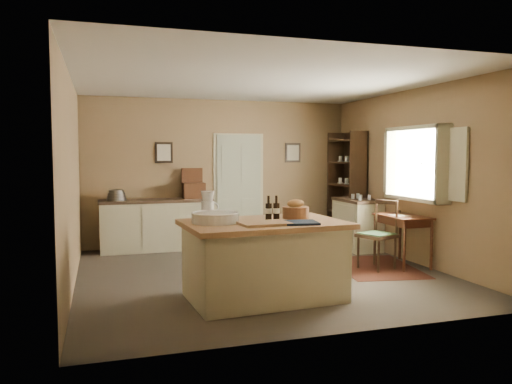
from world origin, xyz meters
TOP-DOWN VIEW (x-y plane):
  - ground at (0.00, 0.00)m, footprint 5.00×5.00m
  - wall_back at (0.00, 2.50)m, footprint 5.00×0.10m
  - wall_front at (0.00, -2.50)m, footprint 5.00×0.10m
  - wall_left at (-2.50, 0.00)m, footprint 0.10×5.00m
  - wall_right at (2.50, 0.00)m, footprint 0.10×5.00m
  - ceiling at (0.00, 0.00)m, footprint 5.00×5.00m
  - door at (0.35, 2.47)m, footprint 0.97×0.06m
  - framed_prints at (0.20, 2.48)m, footprint 2.82×0.02m
  - window at (2.42, -0.20)m, footprint 0.25×1.99m
  - work_island at (-0.36, -1.18)m, footprint 1.91×1.31m
  - sideboard at (-1.22, 2.20)m, footprint 1.95×0.56m
  - rug at (1.75, -0.15)m, footprint 1.36×1.77m
  - writing_desk at (2.20, -0.15)m, footprint 0.54×0.88m
  - desk_chair at (1.71, -0.24)m, footprint 0.59×0.59m
  - right_cabinet at (2.20, 1.24)m, footprint 0.56×1.00m
  - shelving_unit at (2.35, 1.87)m, footprint 0.36×0.95m

SIDE VIEW (x-z plane):
  - ground at x=0.00m, z-range 0.00..0.00m
  - rug at x=1.75m, z-range 0.00..0.01m
  - right_cabinet at x=2.20m, z-range -0.04..0.95m
  - sideboard at x=-1.22m, z-range -0.11..1.07m
  - work_island at x=-0.36m, z-range -0.12..1.08m
  - desk_chair at x=1.71m, z-range 0.00..0.99m
  - writing_desk at x=2.20m, z-range 0.26..1.07m
  - shelving_unit at x=2.35m, z-range 0.00..2.11m
  - door at x=0.35m, z-range 0.00..2.11m
  - wall_back at x=0.00m, z-range 0.00..2.70m
  - wall_front at x=0.00m, z-range 0.00..2.70m
  - wall_left at x=-2.50m, z-range 0.00..2.70m
  - wall_right at x=2.50m, z-range 0.00..2.70m
  - window at x=2.42m, z-range 0.99..2.11m
  - framed_prints at x=0.20m, z-range 1.53..1.91m
  - ceiling at x=0.00m, z-range 2.70..2.70m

